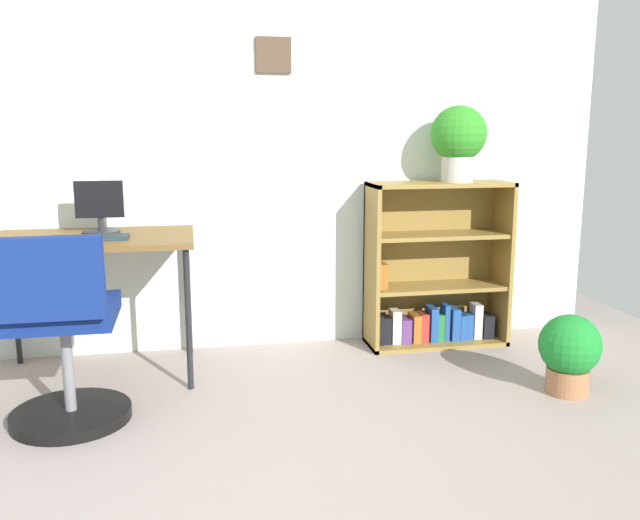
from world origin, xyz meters
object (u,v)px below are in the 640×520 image
object	(u,v)px
potted_plant_on_shelf	(458,138)
potted_plant_floor	(569,351)
monitor	(100,209)
desk	(93,248)
bookshelf_low	(434,274)
keyboard	(89,238)
office_chair	(63,343)

from	to	relation	value
potted_plant_on_shelf	potted_plant_floor	bearing A→B (deg)	-72.46
monitor	potted_plant_on_shelf	distance (m)	2.01
desk	bookshelf_low	distance (m)	1.94
monitor	keyboard	xyz separation A→B (m)	(-0.03, -0.21, -0.12)
potted_plant_floor	keyboard	bearing A→B (deg)	165.77
office_chair	potted_plant_floor	bearing A→B (deg)	-1.76
desk	potted_plant_floor	distance (m)	2.43
potted_plant_floor	desk	bearing A→B (deg)	163.24
keyboard	potted_plant_floor	world-z (taller)	keyboard
monitor	office_chair	world-z (taller)	monitor
desk	office_chair	distance (m)	0.69
bookshelf_low	desk	bearing A→B (deg)	-173.64
bookshelf_low	potted_plant_floor	xyz separation A→B (m)	(0.37, -0.90, -0.21)
keyboard	office_chair	bearing A→B (deg)	-96.85
desk	monitor	bearing A→B (deg)	72.45
desk	keyboard	bearing A→B (deg)	-89.49
desk	bookshelf_low	size ratio (longest dim) A/B	1.04
bookshelf_low	potted_plant_floor	world-z (taller)	bookshelf_low
keyboard	potted_plant_floor	size ratio (longest dim) A/B	0.96
monitor	potted_plant_floor	world-z (taller)	monitor
desk	office_chair	xyz separation A→B (m)	(-0.06, -0.61, -0.30)
office_chair	potted_plant_on_shelf	bearing A→B (deg)	20.41
desk	potted_plant_on_shelf	world-z (taller)	potted_plant_on_shelf
keyboard	potted_plant_on_shelf	world-z (taller)	potted_plant_on_shelf
keyboard	monitor	bearing A→B (deg)	81.46
keyboard	potted_plant_on_shelf	bearing A→B (deg)	7.51
keyboard	office_chair	xyz separation A→B (m)	(-0.06, -0.51, -0.37)
keyboard	office_chair	distance (m)	0.63
desk	keyboard	world-z (taller)	keyboard
bookshelf_low	office_chair	bearing A→B (deg)	-157.23
desk	bookshelf_low	bearing A→B (deg)	6.36
keyboard	potted_plant_floor	xyz separation A→B (m)	(2.28, -0.58, -0.54)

